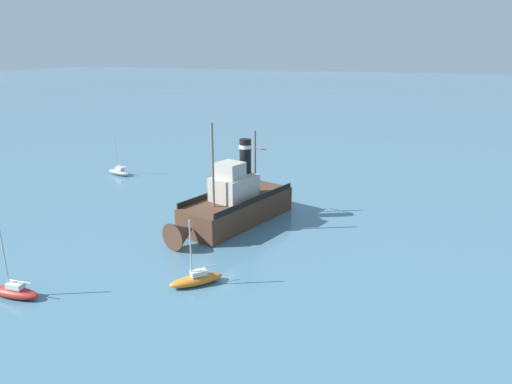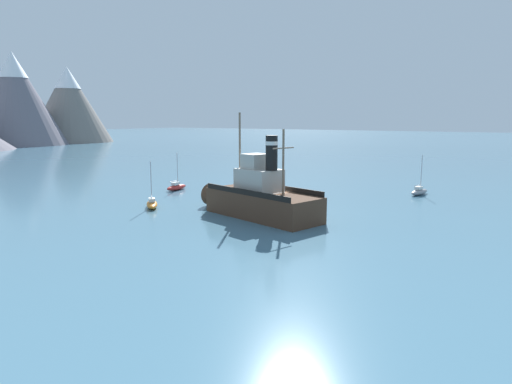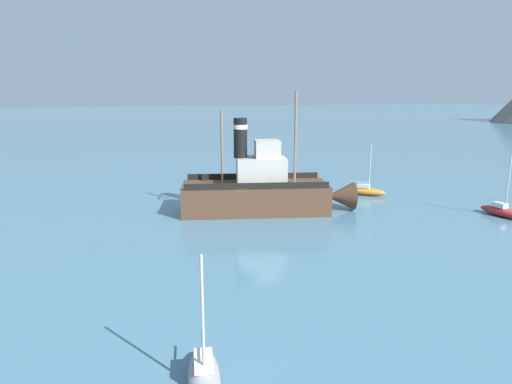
# 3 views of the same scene
# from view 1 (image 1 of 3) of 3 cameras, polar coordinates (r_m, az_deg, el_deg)

# --- Properties ---
(ground_plane) EXTENTS (600.00, 600.00, 0.00)m
(ground_plane) POSITION_cam_1_polar(r_m,az_deg,el_deg) (44.80, -2.71, -3.19)
(ground_plane) COLOR #477289
(old_tugboat) EXTENTS (7.16, 14.79, 9.90)m
(old_tugboat) POSITION_cam_1_polar(r_m,az_deg,el_deg) (42.72, -2.82, -1.63)
(old_tugboat) COLOR #4C3323
(old_tugboat) RESTS_ON ground
(sailboat_grey) EXTENTS (3.93, 1.75, 4.90)m
(sailboat_grey) POSITION_cam_1_polar(r_m,az_deg,el_deg) (62.29, -16.76, 2.43)
(sailboat_grey) COLOR gray
(sailboat_grey) RESTS_ON ground
(sailboat_orange) EXTENTS (3.37, 3.55, 4.90)m
(sailboat_orange) POSITION_cam_1_polar(r_m,az_deg,el_deg) (32.69, -7.46, -10.74)
(sailboat_orange) COLOR orange
(sailboat_orange) RESTS_ON ground
(sailboat_red) EXTENTS (3.91, 1.55, 4.90)m
(sailboat_red) POSITION_cam_1_polar(r_m,az_deg,el_deg) (34.86, -27.98, -10.91)
(sailboat_red) COLOR #B22823
(sailboat_red) RESTS_ON ground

